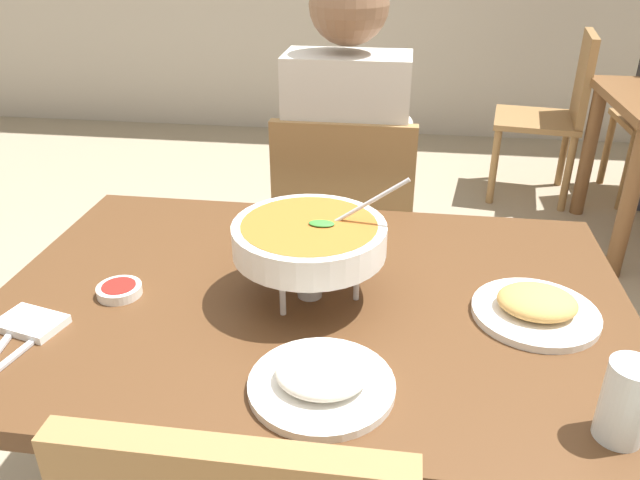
{
  "coord_description": "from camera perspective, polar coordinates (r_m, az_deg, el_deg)",
  "views": [
    {
      "loc": [
        0.17,
        -1.05,
        1.4
      ],
      "look_at": [
        0.0,
        0.15,
        0.77
      ],
      "focal_mm": 34.67,
      "sensor_mm": 36.0,
      "label": 1
    }
  ],
  "objects": [
    {
      "name": "drink_glass",
      "position": [
        1.02,
        26.3,
        -13.53
      ],
      "size": [
        0.07,
        0.07,
        0.13
      ],
      "color": "silver",
      "rests_on": "dining_table_main"
    },
    {
      "name": "fork_utensil",
      "position": [
        1.26,
        -27.0,
        -8.21
      ],
      "size": [
        0.04,
        0.17,
        0.01
      ],
      "primitive_type": "cube",
      "rotation": [
        0.0,
        0.0,
        0.14
      ],
      "color": "silver",
      "rests_on": "dining_table_main"
    },
    {
      "name": "rice_plate",
      "position": [
        1.02,
        0.14,
        -12.72
      ],
      "size": [
        0.24,
        0.24,
        0.06
      ],
      "color": "white",
      "rests_on": "dining_table_main"
    },
    {
      "name": "dining_table_main",
      "position": [
        1.32,
        -0.91,
        -8.9
      ],
      "size": [
        1.28,
        0.87,
        0.72
      ],
      "color": "#51331C",
      "rests_on": "ground_plane"
    },
    {
      "name": "curry_bowl",
      "position": [
        1.2,
        -0.75,
        0.2
      ],
      "size": [
        0.33,
        0.3,
        0.26
      ],
      "color": "silver",
      "rests_on": "dining_table_main"
    },
    {
      "name": "spoon_utensil",
      "position": [
        1.24,
        -25.07,
        -8.53
      ],
      "size": [
        0.04,
        0.17,
        0.01
      ],
      "primitive_type": "cube",
      "rotation": [
        0.0,
        0.0,
        -0.19
      ],
      "color": "silver",
      "rests_on": "dining_table_main"
    },
    {
      "name": "chair_bg_right",
      "position": [
        3.62,
        21.02,
        11.34
      ],
      "size": [
        0.5,
        0.5,
        0.9
      ],
      "color": "olive",
      "rests_on": "ground_plane"
    },
    {
      "name": "napkin_folded",
      "position": [
        1.28,
        -25.12,
        -6.95
      ],
      "size": [
        0.14,
        0.11,
        0.02
      ],
      "primitive_type": "cube",
      "rotation": [
        0.0,
        0.0,
        -0.24
      ],
      "color": "white",
      "rests_on": "dining_table_main"
    },
    {
      "name": "sauce_dish",
      "position": [
        1.32,
        -18.03,
        -4.39
      ],
      "size": [
        0.09,
        0.09,
        0.02
      ],
      "color": "white",
      "rests_on": "dining_table_main"
    },
    {
      "name": "chair_diner_main",
      "position": [
        1.99,
        2.28,
        0.8
      ],
      "size": [
        0.44,
        0.44,
        0.9
      ],
      "color": "olive",
      "rests_on": "ground_plane"
    },
    {
      "name": "appetizer_plate",
      "position": [
        1.26,
        19.32,
        -5.89
      ],
      "size": [
        0.24,
        0.24,
        0.06
      ],
      "color": "white",
      "rests_on": "dining_table_main"
    },
    {
      "name": "diner_main",
      "position": [
        1.93,
        2.51,
        7.52
      ],
      "size": [
        0.4,
        0.45,
        1.31
      ],
      "color": "#2D2D38",
      "rests_on": "ground_plane"
    }
  ]
}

